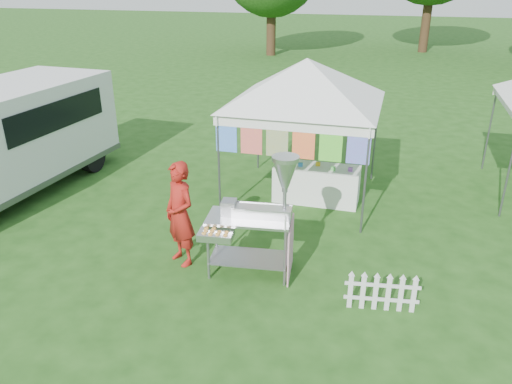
% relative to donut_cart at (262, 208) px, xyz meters
% --- Properties ---
extents(ground, '(120.00, 120.00, 0.00)m').
position_rel_donut_cart_xyz_m(ground, '(0.01, -0.18, -1.20)').
color(ground, '#1E4814').
rests_on(ground, ground).
extents(canopy_main, '(4.24, 4.24, 3.45)m').
position_rel_donut_cart_xyz_m(canopy_main, '(0.01, 3.31, 1.79)').
color(canopy_main, '#59595E').
rests_on(canopy_main, ground).
extents(donut_cart, '(1.47, 1.16, 2.04)m').
position_rel_donut_cart_xyz_m(donut_cart, '(0.00, 0.00, 0.00)').
color(donut_cart, gray).
rests_on(donut_cart, ground).
extents(vendor, '(0.79, 0.72, 1.80)m').
position_rel_donut_cart_xyz_m(vendor, '(-1.41, -0.00, -0.30)').
color(vendor, maroon).
rests_on(vendor, ground).
extents(cargo_van, '(2.52, 5.73, 2.34)m').
position_rel_donut_cart_xyz_m(cargo_van, '(-6.36, 1.77, 0.06)').
color(cargo_van, silver).
rests_on(cargo_van, ground).
extents(picket_fence, '(1.07, 0.19, 0.56)m').
position_rel_donut_cart_xyz_m(picket_fence, '(1.92, -0.45, -0.91)').
color(picket_fence, silver).
rests_on(picket_fence, ground).
extents(display_table, '(1.80, 0.70, 0.79)m').
position_rel_donut_cart_xyz_m(display_table, '(0.35, 3.12, -0.81)').
color(display_table, white).
rests_on(display_table, ground).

